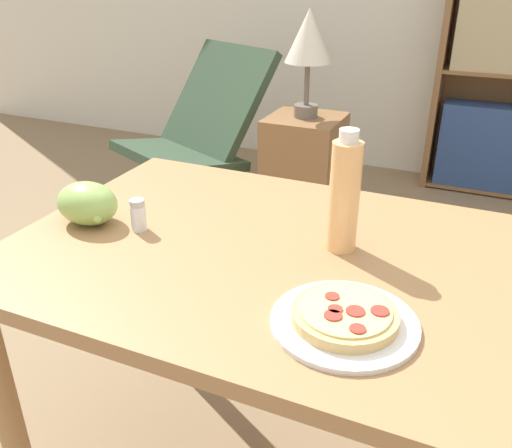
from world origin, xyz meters
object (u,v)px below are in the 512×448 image
(side_table, at_px, (303,180))
(table_lamp, at_px, (309,41))
(drink_bottle, at_px, (344,195))
(salt_shaker, at_px, (138,215))
(grape_bunch, at_px, (87,203))
(lounge_chair_near, at_px, (195,162))
(pizza_on_plate, at_px, (345,318))
(bookshelf, at_px, (495,83))

(side_table, relative_size, table_lamp, 1.33)
(drink_bottle, height_order, salt_shaker, drink_bottle)
(grape_bunch, distance_m, drink_bottle, 0.60)
(lounge_chair_near, xyz_separation_m, table_lamp, (0.66, -0.08, 0.69))
(table_lamp, bearing_deg, pizza_on_plate, -68.78)
(grape_bunch, relative_size, table_lamp, 0.32)
(side_table, distance_m, table_lamp, 0.66)
(grape_bunch, relative_size, drink_bottle, 0.57)
(lounge_chair_near, xyz_separation_m, bookshelf, (1.44, 0.99, 0.37))
(salt_shaker, height_order, table_lamp, table_lamp)
(salt_shaker, bearing_deg, pizza_on_plate, -16.93)
(drink_bottle, bearing_deg, bookshelf, 84.45)
(pizza_on_plate, height_order, lounge_chair_near, lounge_chair_near)
(pizza_on_plate, height_order, bookshelf, bookshelf)
(side_table, bearing_deg, table_lamp, 0.00)
(grape_bunch, relative_size, salt_shaker, 2.00)
(grape_bunch, distance_m, table_lamp, 1.48)
(salt_shaker, relative_size, side_table, 0.12)
(pizza_on_plate, relative_size, drink_bottle, 0.96)
(grape_bunch, xyz_separation_m, table_lamp, (0.04, 1.46, 0.19))
(drink_bottle, bearing_deg, table_lamp, 111.99)
(lounge_chair_near, relative_size, table_lamp, 1.97)
(bookshelf, distance_m, table_lamp, 1.37)
(pizza_on_plate, bearing_deg, salt_shaker, 163.07)
(bookshelf, bearing_deg, pizza_on_plate, -93.26)
(bookshelf, bearing_deg, grape_bunch, -107.79)
(salt_shaker, bearing_deg, bookshelf, 74.81)
(table_lamp, bearing_deg, drink_bottle, -68.01)
(side_table, bearing_deg, lounge_chair_near, 172.68)
(drink_bottle, xyz_separation_m, salt_shaker, (-0.45, -0.10, -0.09))
(pizza_on_plate, height_order, salt_shaker, salt_shaker)
(side_table, xyz_separation_m, table_lamp, (0.00, 0.00, 0.66))
(pizza_on_plate, distance_m, drink_bottle, 0.30)
(pizza_on_plate, xyz_separation_m, drink_bottle, (-0.08, 0.26, 0.11))
(pizza_on_plate, relative_size, table_lamp, 0.54)
(table_lamp, bearing_deg, grape_bunch, -91.45)
(drink_bottle, relative_size, bookshelf, 0.19)
(lounge_chair_near, xyz_separation_m, side_table, (0.66, -0.08, 0.03))
(drink_bottle, distance_m, table_lamp, 1.46)
(drink_bottle, bearing_deg, lounge_chair_near, 130.03)
(grape_bunch, bearing_deg, pizza_on_plate, -12.38)
(drink_bottle, bearing_deg, side_table, 111.99)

